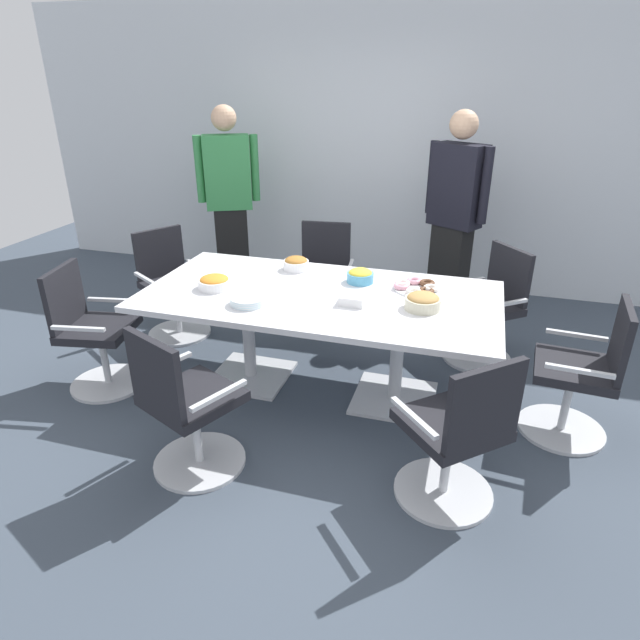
{
  "coord_description": "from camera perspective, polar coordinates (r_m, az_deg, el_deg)",
  "views": [
    {
      "loc": [
        0.98,
        -3.25,
        2.13
      ],
      "look_at": [
        0.0,
        0.0,
        0.55
      ],
      "focal_mm": 30.25,
      "sensor_mm": 36.0,
      "label": 1
    }
  ],
  "objects": [
    {
      "name": "ground_plane",
      "position": [
        4.01,
        -0.0,
        -7.21
      ],
      "size": [
        10.0,
        10.0,
        0.01
      ],
      "primitive_type": "cube",
      "color": "#3D4754"
    },
    {
      "name": "back_wall",
      "position": [
        5.78,
        7.18,
        17.5
      ],
      "size": [
        8.0,
        0.1,
        2.8
      ],
      "primitive_type": "cube",
      "color": "silver",
      "rests_on": "ground"
    },
    {
      "name": "conference_table",
      "position": [
        3.72,
        -0.0,
        1.05
      ],
      "size": [
        2.4,
        1.2,
        0.75
      ],
      "color": "silver",
      "rests_on": "ground"
    },
    {
      "name": "office_chair_0",
      "position": [
        4.84,
        0.34,
        4.08
      ],
      "size": [
        0.6,
        0.6,
        0.91
      ],
      "rotation": [
        0.0,
        0.0,
        -3.02
      ],
      "color": "silver",
      "rests_on": "ground"
    },
    {
      "name": "office_chair_1",
      "position": [
        4.84,
        -15.39,
        3.13
      ],
      "size": [
        0.74,
        0.74,
        0.91
      ],
      "rotation": [
        0.0,
        0.0,
        -2.12
      ],
      "color": "silver",
      "rests_on": "ground"
    },
    {
      "name": "office_chair_2",
      "position": [
        4.18,
        -22.89,
        -1.5
      ],
      "size": [
        0.63,
        0.63,
        0.91
      ],
      "rotation": [
        0.0,
        0.0,
        -1.38
      ],
      "color": "silver",
      "rests_on": "ground"
    },
    {
      "name": "office_chair_3",
      "position": [
        3.14,
        -14.01,
        -9.21
      ],
      "size": [
        0.71,
        0.71,
        0.91
      ],
      "rotation": [
        0.0,
        0.0,
        -0.42
      ],
      "color": "silver",
      "rests_on": "ground"
    },
    {
      "name": "office_chair_4",
      "position": [
        2.93,
        14.25,
        -12.07
      ],
      "size": [
        0.76,
        0.76,
        0.91
      ],
      "rotation": [
        0.0,
        0.0,
        0.75
      ],
      "color": "silver",
      "rests_on": "ground"
    },
    {
      "name": "office_chair_5",
      "position": [
        3.71,
        25.95,
        -5.55
      ],
      "size": [
        0.58,
        0.58,
        0.91
      ],
      "rotation": [
        0.0,
        0.0,
        1.49
      ],
      "color": "silver",
      "rests_on": "ground"
    },
    {
      "name": "office_chair_6",
      "position": [
        4.43,
        17.33,
        0.84
      ],
      "size": [
        0.76,
        0.76,
        0.91
      ],
      "rotation": [
        0.0,
        0.0,
        -4.02
      ],
      "color": "silver",
      "rests_on": "ground"
    },
    {
      "name": "person_standing_0",
      "position": [
        5.54,
        -9.56,
        12.51
      ],
      "size": [
        0.59,
        0.39,
        1.84
      ],
      "rotation": [
        0.0,
        0.0,
        -2.7
      ],
      "color": "black",
      "rests_on": "ground"
    },
    {
      "name": "person_standing_1",
      "position": [
        4.96,
        14.02,
        10.69
      ],
      "size": [
        0.57,
        0.41,
        1.84
      ],
      "rotation": [
        0.0,
        0.0,
        -3.66
      ],
      "color": "black",
      "rests_on": "ground"
    },
    {
      "name": "snack_bowl_chips_yellow",
      "position": [
        3.86,
        4.27,
        4.7
      ],
      "size": [
        0.19,
        0.19,
        0.1
      ],
      "color": "#4C9EC6",
      "rests_on": "conference_table"
    },
    {
      "name": "snack_bowl_pretzels",
      "position": [
        4.1,
        -2.55,
        6.01
      ],
      "size": [
        0.19,
        0.19,
        0.1
      ],
      "color": "white",
      "rests_on": "conference_table"
    },
    {
      "name": "snack_bowl_cookies",
      "position": [
        3.47,
        10.83,
        1.97
      ],
      "size": [
        0.23,
        0.23,
        0.11
      ],
      "color": "beige",
      "rests_on": "conference_table"
    },
    {
      "name": "snack_bowl_chips_orange",
      "position": [
        3.81,
        -11.11,
        3.95
      ],
      "size": [
        0.22,
        0.22,
        0.1
      ],
      "color": "white",
      "rests_on": "conference_table"
    },
    {
      "name": "donut_platter",
      "position": [
        3.78,
        10.16,
        3.46
      ],
      "size": [
        0.31,
        0.31,
        0.04
      ],
      "color": "white",
      "rests_on": "conference_table"
    },
    {
      "name": "plate_stack",
      "position": [
        3.51,
        -7.64,
        2.03
      ],
      "size": [
        0.23,
        0.23,
        0.05
      ],
      "color": "white",
      "rests_on": "conference_table"
    },
    {
      "name": "napkin_pile",
      "position": [
        3.5,
        3.5,
        2.22
      ],
      "size": [
        0.16,
        0.16,
        0.06
      ],
      "primitive_type": "cube",
      "color": "white",
      "rests_on": "conference_table"
    }
  ]
}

